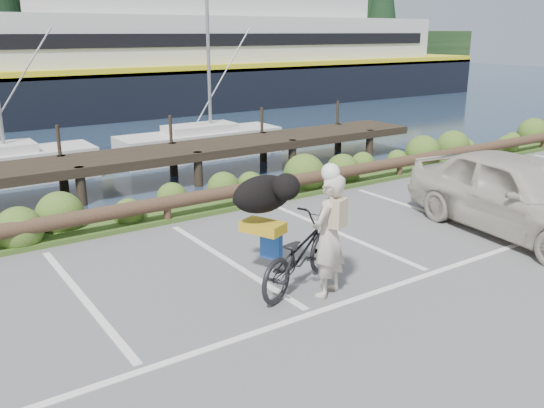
# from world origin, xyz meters

# --- Properties ---
(ground) EXTENTS (72.00, 72.00, 0.00)m
(ground) POSITION_xyz_m (0.00, 0.00, 0.00)
(ground) COLOR #555557
(vegetation_strip) EXTENTS (34.00, 1.60, 0.10)m
(vegetation_strip) POSITION_xyz_m (0.00, 5.30, 0.05)
(vegetation_strip) COLOR #3D5B21
(vegetation_strip) RESTS_ON ground
(log_rail) EXTENTS (32.00, 0.30, 0.60)m
(log_rail) POSITION_xyz_m (0.00, 4.60, 0.00)
(log_rail) COLOR #443021
(log_rail) RESTS_ON ground
(bicycle) EXTENTS (2.27, 1.54, 1.13)m
(bicycle) POSITION_xyz_m (0.40, 0.46, 0.57)
(bicycle) COLOR black
(bicycle) RESTS_ON ground
(cyclist) EXTENTS (0.83, 0.70, 1.93)m
(cyclist) POSITION_xyz_m (0.60, 0.00, 0.96)
(cyclist) COLOR #BEB1A1
(cyclist) RESTS_ON ground
(dog) EXTENTS (0.90, 1.18, 0.61)m
(dog) POSITION_xyz_m (0.13, 1.10, 1.44)
(dog) COLOR black
(dog) RESTS_ON bicycle
(parked_car) EXTENTS (2.55, 5.04, 1.65)m
(parked_car) POSITION_xyz_m (5.52, 0.05, 0.82)
(parked_car) COLOR #B5AD9F
(parked_car) RESTS_ON ground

